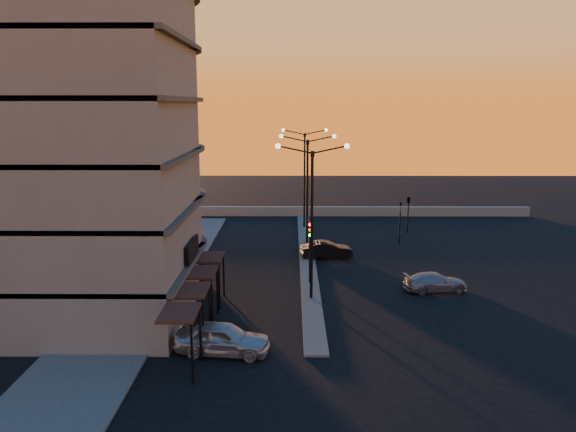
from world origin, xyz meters
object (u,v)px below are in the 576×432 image
Objects in this scene: car_hatchback at (223,338)px; car_wagon at (435,282)px; car_sedan at (326,250)px; traffic_light_main at (310,242)px; streetlamp_mid at (307,186)px.

car_hatchback is 15.55m from car_wagon.
car_hatchback is 1.13× the size of car_sedan.
traffic_light_main reaches higher than car_sedan.
car_hatchback is at bearing -113.18° from traffic_light_main.
car_sedan is at bearing 77.07° from traffic_light_main.
streetlamp_mid is 2.24× the size of traffic_light_main.
car_hatchback is 18.01m from car_sedan.
streetlamp_mid is 5.19m from car_sedan.
car_wagon is at bearing -46.10° from streetlamp_mid.
streetlamp_mid is 18.78m from car_hatchback.
car_wagon is (8.00, -8.31, -5.01)m from streetlamp_mid.
streetlamp_mid is at bearing 35.13° from car_wagon.
car_wagon is at bearing -46.06° from car_hatchback.
traffic_light_main is 1.06× the size of car_sedan.
car_hatchback reaches higher than car_wagon.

